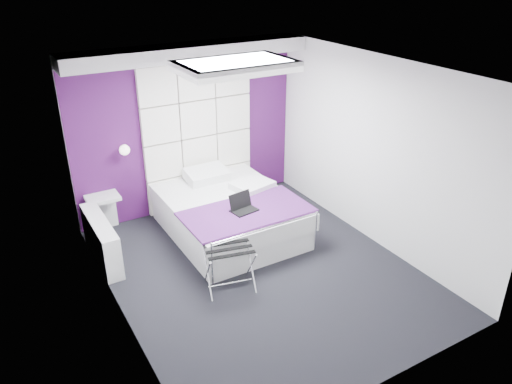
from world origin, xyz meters
TOP-DOWN VIEW (x-y plane):
  - floor at (0.00, 0.00)m, footprint 4.40×4.40m
  - ceiling at (0.00, 0.00)m, footprint 4.40×4.40m
  - wall_back at (0.00, 2.20)m, footprint 3.60×0.00m
  - wall_left at (-1.80, 0.00)m, footprint 0.00×4.40m
  - wall_right at (1.80, 0.00)m, footprint 0.00×4.40m
  - accent_wall at (0.00, 2.19)m, footprint 3.58×0.02m
  - soffit at (0.00, 1.95)m, footprint 3.58×0.50m
  - headboard at (0.15, 2.14)m, footprint 1.80×0.08m
  - skylight at (0.00, 0.60)m, footprint 1.36×0.86m
  - wall_lamp at (-1.05, 2.06)m, footprint 0.15×0.15m
  - radiator at (-1.69, 1.30)m, footprint 0.22×1.20m
  - bed at (0.11, 1.10)m, footprint 1.73×2.09m
  - nightstand at (-1.45, 2.02)m, footprint 0.46×0.36m
  - luggage_rack at (-0.51, -0.11)m, footprint 0.57×0.42m
  - laptop at (0.09, 0.63)m, footprint 0.34×0.24m

SIDE VIEW (x-z plane):
  - floor at x=0.00m, z-range 0.00..0.00m
  - luggage_rack at x=-0.51m, z-range 0.00..0.56m
  - radiator at x=-1.69m, z-range 0.00..0.60m
  - bed at x=0.11m, z-range -0.06..0.68m
  - nightstand at x=-1.45m, z-range 0.54..0.59m
  - laptop at x=0.09m, z-range 0.53..0.77m
  - headboard at x=0.15m, z-range 0.02..2.32m
  - wall_lamp at x=-1.05m, z-range 1.15..1.29m
  - wall_left at x=-1.80m, z-range -0.90..3.50m
  - wall_right at x=1.80m, z-range -0.90..3.50m
  - accent_wall at x=0.00m, z-range 0.01..2.59m
  - wall_back at x=0.00m, z-range -0.50..3.10m
  - soffit at x=0.00m, z-range 2.40..2.60m
  - skylight at x=0.00m, z-range 2.49..2.61m
  - ceiling at x=0.00m, z-range 2.60..2.60m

